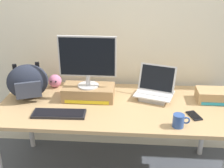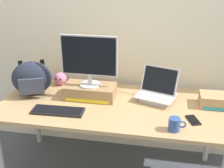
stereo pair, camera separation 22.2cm
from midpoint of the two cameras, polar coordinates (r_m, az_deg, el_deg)
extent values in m
cube|color=silver|center=(2.67, -1.57, 12.32)|extent=(7.00, 0.10, 2.60)
cube|color=tan|center=(2.38, -2.67, -4.34)|extent=(1.85, 0.83, 0.03)
cylinder|color=#B2B2B7|center=(3.08, -18.05, -6.35)|extent=(0.05, 0.05, 0.69)
cylinder|color=#B2B2B7|center=(2.92, 15.63, -7.74)|extent=(0.05, 0.05, 0.69)
cube|color=#9E7A51|center=(2.46, -7.24, -1.70)|extent=(0.43, 0.22, 0.12)
cube|color=yellow|center=(2.38, -7.71, -3.68)|extent=(0.37, 0.00, 0.03)
cylinder|color=silver|center=(2.43, -7.32, -0.35)|extent=(0.18, 0.18, 0.01)
cylinder|color=silver|center=(2.41, -7.38, 0.79)|extent=(0.04, 0.04, 0.09)
cube|color=silver|center=(2.34, -7.64, 5.37)|extent=(0.47, 0.02, 0.34)
cube|color=black|center=(2.33, -7.69, 5.28)|extent=(0.45, 0.01, 0.31)
cube|color=#ADADB2|center=(2.46, 5.77, -2.52)|extent=(0.27, 0.26, 0.04)
cube|color=silver|center=(2.45, 5.80, -1.99)|extent=(0.37, 0.32, 0.01)
cube|color=#B7B7BC|center=(2.47, 5.92, -1.69)|extent=(0.30, 0.20, 0.00)
cube|color=silver|center=(2.47, 6.39, 1.10)|extent=(0.32, 0.18, 0.22)
cube|color=black|center=(2.47, 6.37, 1.10)|extent=(0.29, 0.16, 0.19)
cube|color=black|center=(2.27, -13.21, -5.82)|extent=(0.41, 0.15, 0.02)
cube|color=black|center=(2.27, -13.24, -5.57)|extent=(0.38, 0.13, 0.00)
ellipsoid|color=#232838|center=(2.55, -18.76, 0.39)|extent=(0.38, 0.29, 0.30)
cube|color=#333847|center=(2.46, -18.70, -1.20)|extent=(0.20, 0.10, 0.14)
cube|color=black|center=(2.64, -20.78, 1.31)|extent=(0.04, 0.03, 0.23)
cube|color=black|center=(2.63, -16.76, 1.79)|extent=(0.04, 0.03, 0.23)
cylinder|color=#2D4C93|center=(2.08, 10.03, -7.25)|extent=(0.08, 0.08, 0.10)
torus|color=#2D4C93|center=(2.09, 11.54, -7.16)|extent=(0.06, 0.01, 0.06)
cube|color=black|center=(2.26, 13.26, -6.19)|extent=(0.11, 0.15, 0.01)
cube|color=black|center=(2.25, 13.28, -6.06)|extent=(0.10, 0.13, 0.00)
sphere|color=#CC7099|center=(2.73, -13.50, 0.55)|extent=(0.12, 0.12, 0.12)
sphere|color=black|center=(2.69, -14.26, 0.43)|extent=(0.02, 0.02, 0.02)
sphere|color=black|center=(2.68, -13.41, 0.40)|extent=(0.02, 0.02, 0.02)
cube|color=tan|center=(2.52, 17.57, -2.27)|extent=(0.32, 0.18, 0.10)
cube|color=#2899BC|center=(2.45, 17.91, -3.89)|extent=(0.27, 0.00, 0.02)
camera|label=1|loc=(0.11, -92.76, -1.23)|focal=46.23mm
camera|label=2|loc=(0.11, 87.24, 1.23)|focal=46.23mm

